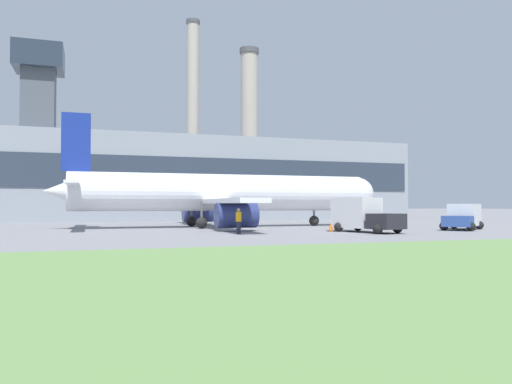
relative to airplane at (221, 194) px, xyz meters
name	(u,v)px	position (x,y,z in m)	size (l,w,h in m)	color
ground_plane	(226,229)	(-0.40, -3.24, -3.00)	(400.00, 400.00, 0.00)	gray
terminal_building	(170,178)	(-1.08, 23.79, 2.70)	(64.84, 13.59, 21.97)	#8C939E
smokestack_left	(193,117)	(8.36, 55.93, 17.00)	(2.77, 2.77, 39.77)	#B2A899
smokestack_right	(249,130)	(20.52, 56.29, 14.77)	(4.08, 4.08, 35.22)	#B2A899
airplane	(221,194)	(0.00, 0.00, 0.00)	(30.45, 25.63, 9.66)	white
pushback_tug	(359,214)	(15.91, 3.00, -1.96)	(4.48, 3.16, 2.27)	gray
baggage_truck	(463,217)	(17.46, -10.74, -1.96)	(5.21, 4.71, 2.10)	#2D4C93
fuel_truck	(363,215)	(7.83, -11.46, -1.76)	(3.67, 5.87, 2.54)	#232328
ground_crew_person	(239,221)	(-1.47, -10.70, -2.10)	(0.44, 0.44, 1.76)	#23283D
traffic_cone_near_nose	(355,224)	(10.48, -5.66, -2.67)	(0.65, 0.65, 0.71)	black
traffic_cone_wingtip	(331,228)	(6.16, -9.63, -2.71)	(0.55, 0.55, 0.63)	black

